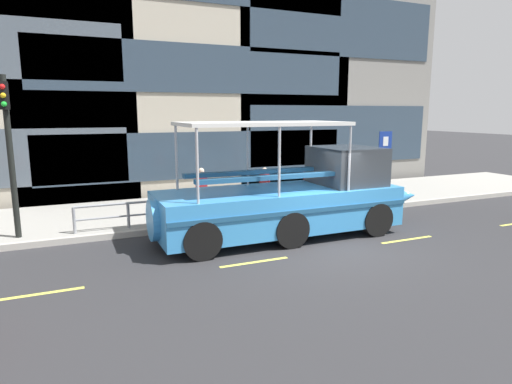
# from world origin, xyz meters

# --- Properties ---
(ground_plane) EXTENTS (120.00, 120.00, 0.00)m
(ground_plane) POSITION_xyz_m (0.00, 0.00, 0.00)
(ground_plane) COLOR #2B2B2D
(sidewalk) EXTENTS (32.00, 4.80, 0.18)m
(sidewalk) POSITION_xyz_m (0.00, 5.60, 0.09)
(sidewalk) COLOR #99968E
(sidewalk) RESTS_ON ground_plane
(curb_edge) EXTENTS (32.00, 0.18, 0.18)m
(curb_edge) POSITION_xyz_m (0.00, 3.11, 0.09)
(curb_edge) COLOR #B2ADA3
(curb_edge) RESTS_ON ground_plane
(lane_centreline) EXTENTS (25.80, 0.12, 0.01)m
(lane_centreline) POSITION_xyz_m (-0.00, -0.40, 0.00)
(lane_centreline) COLOR #DBD64C
(lane_centreline) RESTS_ON ground_plane
(curb_guardrail) EXTENTS (10.66, 0.09, 0.80)m
(curb_guardrail) POSITION_xyz_m (-1.09, 3.45, 0.71)
(curb_guardrail) COLOR gray
(curb_guardrail) RESTS_ON sidewalk
(traffic_light_pole) EXTENTS (0.24, 0.46, 4.42)m
(traffic_light_pole) POSITION_xyz_m (-7.83, 3.63, 2.85)
(traffic_light_pole) COLOR black
(traffic_light_pole) RESTS_ON sidewalk
(parking_sign) EXTENTS (0.60, 0.12, 2.71)m
(parking_sign) POSITION_xyz_m (4.97, 3.84, 2.02)
(parking_sign) COLOR #4C4F54
(parking_sign) RESTS_ON sidewalk
(duck_tour_boat) EXTENTS (8.93, 2.50, 3.36)m
(duck_tour_boat) POSITION_xyz_m (-0.31, 1.40, 1.09)
(duck_tour_boat) COLOR #388CD1
(duck_tour_boat) RESTS_ON ground_plane
(pedestrian_near_bow) EXTENTS (0.43, 0.20, 1.50)m
(pedestrian_near_bow) POSITION_xyz_m (1.98, 4.51, 1.08)
(pedestrian_near_bow) COLOR black
(pedestrian_near_bow) RESTS_ON sidewalk
(pedestrian_mid_left) EXTENTS (0.29, 0.38, 1.51)m
(pedestrian_mid_left) POSITION_xyz_m (-0.01, 4.21, 1.09)
(pedestrian_mid_left) COLOR #47423D
(pedestrian_mid_left) RESTS_ON sidewalk
(pedestrian_mid_right) EXTENTS (0.44, 0.21, 1.54)m
(pedestrian_mid_right) POSITION_xyz_m (-2.18, 4.77, 1.11)
(pedestrian_mid_right) COLOR #47423D
(pedestrian_mid_right) RESTS_ON sidewalk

